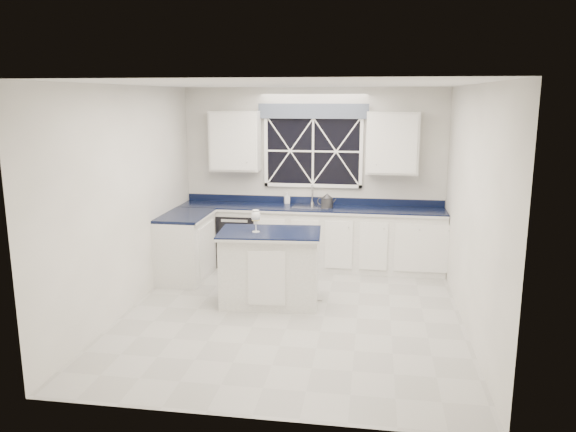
% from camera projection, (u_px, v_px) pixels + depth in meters
% --- Properties ---
extents(ground, '(4.50, 4.50, 0.00)m').
position_uv_depth(ground, '(292.00, 314.00, 6.74)').
color(ground, '#AEADA9').
rests_on(ground, ground).
extents(back_wall, '(4.00, 0.10, 2.70)m').
position_uv_depth(back_wall, '(313.00, 177.00, 8.63)').
color(back_wall, white).
rests_on(back_wall, ground).
extents(base_cabinets, '(3.99, 1.60, 0.90)m').
position_uv_depth(base_cabinets, '(287.00, 240.00, 8.42)').
color(base_cabinets, silver).
rests_on(base_cabinets, ground).
extents(countertop, '(3.98, 0.64, 0.04)m').
position_uv_depth(countertop, '(311.00, 208.00, 8.43)').
color(countertop, black).
rests_on(countertop, base_cabinets).
extents(dishwasher, '(0.60, 0.58, 0.82)m').
position_uv_depth(dishwasher, '(240.00, 238.00, 8.70)').
color(dishwasher, black).
rests_on(dishwasher, ground).
extents(window, '(1.65, 0.09, 1.26)m').
position_uv_depth(window, '(313.00, 146.00, 8.48)').
color(window, black).
rests_on(window, ground).
extents(upper_cabinets, '(3.10, 0.34, 0.90)m').
position_uv_depth(upper_cabinets, '(312.00, 142.00, 8.35)').
color(upper_cabinets, silver).
rests_on(upper_cabinets, ground).
extents(faucet, '(0.05, 0.20, 0.30)m').
position_uv_depth(faucet, '(312.00, 194.00, 8.58)').
color(faucet, '#BDBDBF').
rests_on(faucet, countertop).
extents(island, '(1.30, 0.85, 0.93)m').
position_uv_depth(island, '(270.00, 267.00, 7.03)').
color(island, silver).
rests_on(island, ground).
extents(rug, '(1.39, 1.01, 0.02)m').
position_uv_depth(rug, '(273.00, 291.00, 7.52)').
color(rug, '#ADADA8').
rests_on(rug, ground).
extents(kettle, '(0.30, 0.23, 0.21)m').
position_uv_depth(kettle, '(327.00, 201.00, 8.36)').
color(kettle, '#323235').
rests_on(kettle, countertop).
extents(wine_glass, '(0.12, 0.12, 0.28)m').
position_uv_depth(wine_glass, '(256.00, 217.00, 6.85)').
color(wine_glass, silver).
rests_on(wine_glass, island).
extents(soap_bottle, '(0.10, 0.10, 0.17)m').
position_uv_depth(soap_bottle, '(287.00, 198.00, 8.67)').
color(soap_bottle, silver).
rests_on(soap_bottle, countertop).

